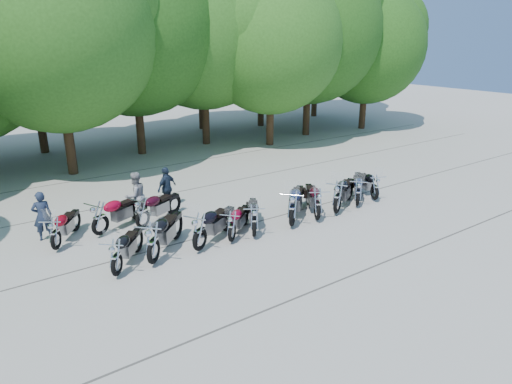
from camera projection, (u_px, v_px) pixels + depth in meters
ground at (283, 237)px, 14.52m from camera, size 90.00×90.00×0.00m
tree_3 at (54, 30)px, 19.24m from camera, size 8.70×8.70×10.67m
tree_4 at (132, 24)px, 22.81m from camera, size 9.13×9.13×11.20m
tree_5 at (202, 27)px, 25.13m from camera, size 9.04×9.04×11.10m
tree_6 at (271, 41)px, 25.13m from camera, size 8.00×8.00×9.82m
tree_7 at (309, 31)px, 27.68m from camera, size 8.79×8.79×10.79m
tree_8 at (368, 46)px, 30.05m from camera, size 7.53×7.53×9.25m
tree_11 at (29, 48)px, 23.42m from camera, size 7.56×7.56×9.28m
tree_12 at (133, 43)px, 26.40m from camera, size 7.88×7.88×9.67m
tree_13 at (199, 37)px, 29.75m from camera, size 8.31×8.31×10.20m
tree_14 at (261, 40)px, 30.92m from camera, size 8.02×8.02×9.84m
tree_15 at (317, 23)px, 34.48m from camera, size 9.67×9.67×11.86m
motorcycle_0 at (116, 256)px, 11.91m from camera, size 1.90×2.04×1.21m
motorcycle_1 at (153, 242)px, 12.50m from camera, size 2.36×2.34×1.44m
motorcycle_2 at (199, 231)px, 13.29m from camera, size 2.47×1.84×1.37m
motorcycle_3 at (232, 226)px, 13.93m from camera, size 1.95×1.80×1.15m
motorcycle_4 at (254, 220)px, 14.26m from camera, size 1.77×2.21×1.24m
motorcycle_5 at (293, 207)px, 15.01m from camera, size 2.40×2.31×1.45m
motorcycle_6 at (318, 203)px, 15.56m from camera, size 1.83×2.36×1.32m
motorcycle_7 at (338, 196)px, 16.11m from camera, size 2.52×1.92×1.40m
motorcycle_8 at (358, 192)px, 16.87m from camera, size 2.05×1.98×1.23m
motorcycle_9 at (375, 187)px, 17.51m from camera, size 1.43×2.18×1.19m
motorcycle_10 at (55, 233)px, 13.39m from camera, size 1.73×2.09×1.19m
motorcycle_11 at (100, 217)px, 14.35m from camera, size 2.42×1.60×1.32m
motorcycle_12 at (142, 212)px, 14.90m from camera, size 2.30×1.59×1.26m
rider_0 at (42, 216)px, 14.10m from camera, size 0.62×0.45×1.59m
rider_1 at (136, 196)px, 15.74m from camera, size 0.95×0.82×1.68m
rider_2 at (167, 188)px, 16.76m from camera, size 1.00×0.73×1.58m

